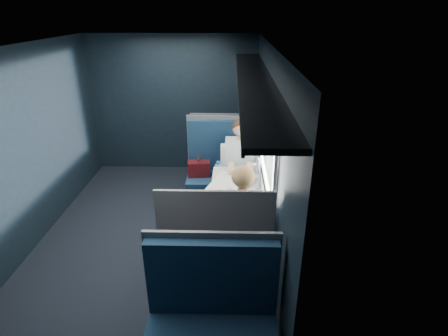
{
  "coord_description": "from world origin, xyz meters",
  "views": [
    {
      "loc": [
        0.99,
        -3.71,
        2.65
      ],
      "look_at": [
        0.9,
        0.0,
        0.95
      ],
      "focal_mm": 28.0,
      "sensor_mm": 36.0,
      "label": 1
    }
  ],
  "objects_px": {
    "seat_row_back": "(212,329)",
    "man": "(240,162)",
    "bottle_small": "(259,167)",
    "table": "(235,190)",
    "woman": "(242,217)",
    "laptop": "(255,179)",
    "seat_row_front": "(224,153)",
    "seat_bay_far": "(217,252)",
    "cup": "(255,168)",
    "seat_bay_near": "(221,176)"
  },
  "relations": [
    {
      "from": "woman",
      "to": "man",
      "type": "bearing_deg",
      "value": 90.0
    },
    {
      "from": "seat_row_back",
      "to": "bottle_small",
      "type": "xyz_separation_m",
      "value": [
        0.48,
        2.1,
        0.42
      ]
    },
    {
      "from": "seat_row_back",
      "to": "laptop",
      "type": "relative_size",
      "value": 3.83
    },
    {
      "from": "bottle_small",
      "to": "seat_bay_near",
      "type": "bearing_deg",
      "value": 130.81
    },
    {
      "from": "seat_row_back",
      "to": "seat_bay_far",
      "type": "bearing_deg",
      "value": 90.0
    },
    {
      "from": "seat_bay_far",
      "to": "woman",
      "type": "height_order",
      "value": "woman"
    },
    {
      "from": "bottle_small",
      "to": "cup",
      "type": "bearing_deg",
      "value": 126.3
    },
    {
      "from": "table",
      "to": "seat_bay_far",
      "type": "distance_m",
      "value": 0.93
    },
    {
      "from": "seat_row_back",
      "to": "laptop",
      "type": "bearing_deg",
      "value": 77.04
    },
    {
      "from": "seat_row_front",
      "to": "man",
      "type": "xyz_separation_m",
      "value": [
        0.25,
        -1.1,
        0.31
      ]
    },
    {
      "from": "laptop",
      "to": "cup",
      "type": "relative_size",
      "value": 3.03
    },
    {
      "from": "table",
      "to": "seat_row_back",
      "type": "bearing_deg",
      "value": -95.8
    },
    {
      "from": "seat_row_back",
      "to": "man",
      "type": "relative_size",
      "value": 0.88
    },
    {
      "from": "table",
      "to": "woman",
      "type": "xyz_separation_m",
      "value": [
        0.07,
        -0.71,
        0.06
      ]
    },
    {
      "from": "seat_bay_near",
      "to": "bottle_small",
      "type": "xyz_separation_m",
      "value": [
        0.49,
        -0.57,
        0.41
      ]
    },
    {
      "from": "woman",
      "to": "laptop",
      "type": "relative_size",
      "value": 4.36
    },
    {
      "from": "woman",
      "to": "table",
      "type": "bearing_deg",
      "value": 95.45
    },
    {
      "from": "seat_row_front",
      "to": "bottle_small",
      "type": "xyz_separation_m",
      "value": [
        0.48,
        -1.49,
        0.42
      ]
    },
    {
      "from": "table",
      "to": "seat_row_front",
      "type": "relative_size",
      "value": 0.86
    },
    {
      "from": "table",
      "to": "cup",
      "type": "distance_m",
      "value": 0.46
    },
    {
      "from": "seat_bay_near",
      "to": "cup",
      "type": "xyz_separation_m",
      "value": [
        0.44,
        -0.51,
        0.37
      ]
    },
    {
      "from": "seat_row_back",
      "to": "seat_bay_near",
      "type": "bearing_deg",
      "value": 90.24
    },
    {
      "from": "seat_bay_far",
      "to": "bottle_small",
      "type": "xyz_separation_m",
      "value": [
        0.48,
        1.18,
        0.42
      ]
    },
    {
      "from": "seat_row_back",
      "to": "bottle_small",
      "type": "relative_size",
      "value": 5.72
    },
    {
      "from": "man",
      "to": "cup",
      "type": "distance_m",
      "value": 0.39
    },
    {
      "from": "seat_row_back",
      "to": "table",
      "type": "bearing_deg",
      "value": 84.2
    },
    {
      "from": "bottle_small",
      "to": "seat_row_front",
      "type": "bearing_deg",
      "value": 107.82
    },
    {
      "from": "seat_row_front",
      "to": "woman",
      "type": "relative_size",
      "value": 0.88
    },
    {
      "from": "woman",
      "to": "laptop",
      "type": "xyz_separation_m",
      "value": [
        0.17,
        0.73,
        0.07
      ]
    },
    {
      "from": "seat_bay_far",
      "to": "bottle_small",
      "type": "height_order",
      "value": "seat_bay_far"
    },
    {
      "from": "table",
      "to": "bottle_small",
      "type": "bearing_deg",
      "value": 45.53
    },
    {
      "from": "man",
      "to": "seat_bay_near",
      "type": "bearing_deg",
      "value": 146.44
    },
    {
      "from": "laptop",
      "to": "man",
      "type": "bearing_deg",
      "value": 103.97
    },
    {
      "from": "woman",
      "to": "laptop",
      "type": "height_order",
      "value": "woman"
    },
    {
      "from": "seat_bay_far",
      "to": "laptop",
      "type": "bearing_deg",
      "value": 64.99
    },
    {
      "from": "table",
      "to": "laptop",
      "type": "xyz_separation_m",
      "value": [
        0.24,
        0.02,
        0.14
      ]
    },
    {
      "from": "table",
      "to": "seat_bay_near",
      "type": "xyz_separation_m",
      "value": [
        -0.19,
        0.87,
        -0.24
      ]
    },
    {
      "from": "bottle_small",
      "to": "table",
      "type": "bearing_deg",
      "value": -134.47
    },
    {
      "from": "woman",
      "to": "bottle_small",
      "type": "bearing_deg",
      "value": 77.18
    },
    {
      "from": "seat_bay_near",
      "to": "seat_row_front",
      "type": "relative_size",
      "value": 1.09
    },
    {
      "from": "seat_row_front",
      "to": "seat_row_back",
      "type": "bearing_deg",
      "value": -90.0
    },
    {
      "from": "man",
      "to": "laptop",
      "type": "xyz_separation_m",
      "value": [
        0.17,
        -0.68,
        0.08
      ]
    },
    {
      "from": "laptop",
      "to": "cup",
      "type": "xyz_separation_m",
      "value": [
        0.02,
        0.34,
        -0.01
      ]
    },
    {
      "from": "bottle_small",
      "to": "laptop",
      "type": "bearing_deg",
      "value": -102.35
    },
    {
      "from": "seat_bay_far",
      "to": "seat_row_back",
      "type": "xyz_separation_m",
      "value": [
        0.0,
        -0.92,
        -0.0
      ]
    },
    {
      "from": "seat_row_back",
      "to": "laptop",
      "type": "xyz_separation_m",
      "value": [
        0.42,
        1.82,
        0.39
      ]
    },
    {
      "from": "seat_bay_near",
      "to": "seat_row_back",
      "type": "distance_m",
      "value": 2.67
    },
    {
      "from": "table",
      "to": "bottle_small",
      "type": "relative_size",
      "value": 4.93
    },
    {
      "from": "seat_bay_far",
      "to": "seat_row_back",
      "type": "relative_size",
      "value": 1.09
    },
    {
      "from": "bottle_small",
      "to": "man",
      "type": "bearing_deg",
      "value": 120.17
    }
  ]
}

